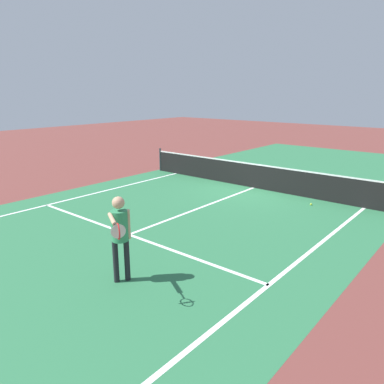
# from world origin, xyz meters

# --- Properties ---
(ground_plane) EXTENTS (60.00, 60.00, 0.00)m
(ground_plane) POSITION_xyz_m (0.00, 0.00, 0.00)
(ground_plane) COLOR brown
(court_surface_inbounds) EXTENTS (10.62, 24.40, 0.00)m
(court_surface_inbounds) POSITION_xyz_m (0.00, 0.00, 0.00)
(court_surface_inbounds) COLOR #2D7247
(court_surface_inbounds) RESTS_ON ground_plane
(line_sideline_left) EXTENTS (0.10, 11.89, 0.01)m
(line_sideline_left) POSITION_xyz_m (-4.11, -5.95, 0.00)
(line_sideline_left) COLOR white
(line_sideline_left) RESTS_ON ground_plane
(line_sideline_right) EXTENTS (0.10, 11.89, 0.01)m
(line_sideline_right) POSITION_xyz_m (4.11, -5.95, 0.00)
(line_sideline_right) COLOR white
(line_sideline_right) RESTS_ON ground_plane
(line_service_near) EXTENTS (8.22, 0.10, 0.01)m
(line_service_near) POSITION_xyz_m (0.00, -6.40, 0.00)
(line_service_near) COLOR white
(line_service_near) RESTS_ON ground_plane
(line_center_service) EXTENTS (0.10, 6.40, 0.01)m
(line_center_service) POSITION_xyz_m (0.00, -3.20, 0.00)
(line_center_service) COLOR white
(line_center_service) RESTS_ON ground_plane
(net) EXTENTS (10.32, 0.09, 1.07)m
(net) POSITION_xyz_m (0.00, 0.00, 0.49)
(net) COLOR #33383D
(net) RESTS_ON ground_plane
(player_near) EXTENTS (1.02, 0.91, 1.74)m
(player_near) POSITION_xyz_m (1.80, -8.12, 1.09)
(player_near) COLOR black
(player_near) RESTS_ON ground_plane
(tennis_ball_near_net) EXTENTS (0.07, 0.07, 0.07)m
(tennis_ball_near_net) POSITION_xyz_m (2.66, -0.80, 0.03)
(tennis_ball_near_net) COLOR #CCE033
(tennis_ball_near_net) RESTS_ON ground_plane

